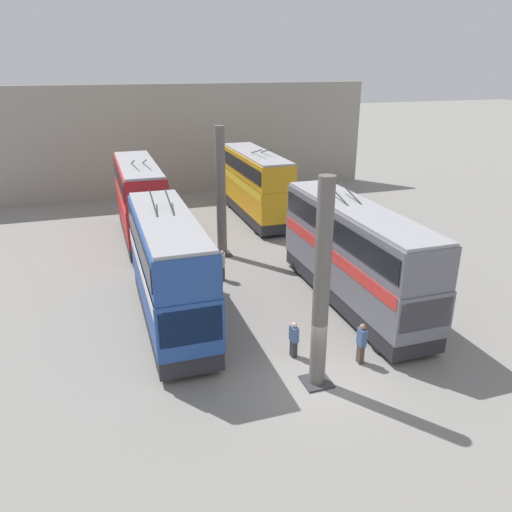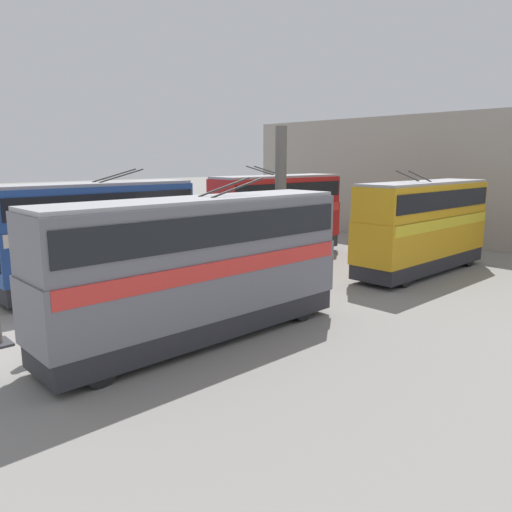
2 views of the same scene
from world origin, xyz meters
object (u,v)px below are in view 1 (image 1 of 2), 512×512
bus_right_near (169,265)px  oil_drum (185,240)px  person_by_right_row (210,274)px  bus_left_near (355,250)px  bus_left_far (256,182)px  bus_right_mid (140,197)px  person_aisle_foreground (294,339)px  person_by_left_row (361,342)px  person_aisle_midway (223,265)px

bus_right_near → oil_drum: (10.12, -2.46, -2.49)m
bus_right_near → person_by_right_row: 4.40m
bus_left_near → bus_left_far: 15.15m
bus_right_mid → person_aisle_foreground: bearing=-165.5°
bus_left_near → person_by_right_row: size_ratio=6.44×
bus_right_mid → person_by_left_row: bus_right_mid is taller
person_aisle_midway → oil_drum: bearing=121.2°
person_aisle_foreground → bus_right_near: bearing=-50.7°
person_aisle_foreground → bus_right_mid: bearing=-81.8°
person_aisle_foreground → oil_drum: bearing=-89.3°
person_aisle_foreground → oil_drum: size_ratio=1.80×
bus_left_near → oil_drum: (10.68, 6.26, -2.38)m
bus_right_near → person_aisle_midway: 5.72m
bus_left_far → oil_drum: (-4.47, 6.26, -2.42)m
person_by_left_row → person_by_right_row: 9.36m
bus_left_far → bus_right_near: 17.00m
person_by_left_row → oil_drum: bearing=-73.1°
bus_left_far → person_aisle_midway: 11.89m
bus_left_far → bus_right_near: bearing=149.1°
bus_right_mid → oil_drum: (-2.05, -2.46, -2.53)m
bus_right_near → person_aisle_foreground: size_ratio=6.10×
bus_left_near → person_by_right_row: bearing=60.0°
person_aisle_midway → oil_drum: 6.08m
person_aisle_midway → bus_left_near: bearing=-19.3°
bus_left_far → person_by_left_row: bearing=173.8°
person_by_right_row → oil_drum: bearing=26.0°
bus_right_mid → oil_drum: size_ratio=11.16×
person_by_right_row → bus_right_near: bearing=167.1°
bus_left_near → bus_right_near: bus_right_near is taller
person_aisle_foreground → person_by_right_row: size_ratio=0.87×
bus_right_mid → oil_drum: bearing=-129.8°
bus_left_near → person_aisle_midway: bus_left_near is taller
oil_drum → person_by_left_row: bearing=-165.2°
bus_right_mid → oil_drum: 4.08m
person_by_right_row → bus_left_far: bearing=-2.5°
person_aisle_midway → bus_left_far: bearing=85.2°
bus_left_near → person_by_right_row: (3.62, 6.26, -1.87)m
person_aisle_foreground → person_aisle_midway: size_ratio=0.89×
bus_left_near → person_by_right_row: bus_left_near is taller
person_aisle_midway → oil_drum: (5.99, 0.95, -0.49)m
bus_right_near → oil_drum: bus_right_near is taller
person_by_right_row → person_aisle_midway: person_by_right_row is taller
bus_left_near → person_aisle_foreground: (-3.56, 4.51, -2.00)m
bus_right_near → person_aisle_foreground: bearing=-134.3°
person_aisle_foreground → person_aisle_midway: (8.25, 0.81, 0.11)m
person_by_left_row → bus_left_near: bearing=-112.2°
bus_left_near → person_by_left_row: bearing=155.7°
bus_left_near → bus_right_near: (0.56, 8.72, 0.11)m
bus_right_mid → person_by_right_row: size_ratio=5.40×
bus_left_far → person_by_right_row: 13.26m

